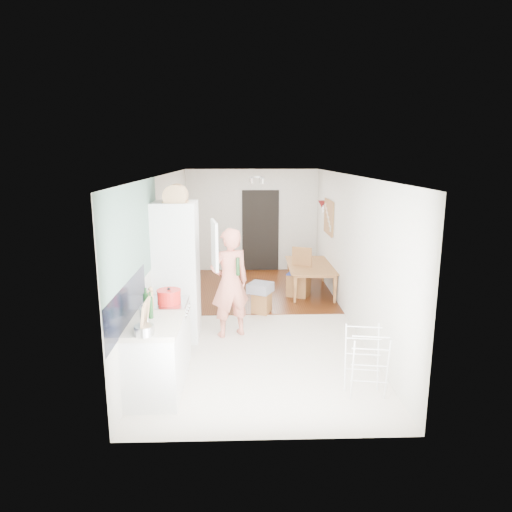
{
  "coord_description": "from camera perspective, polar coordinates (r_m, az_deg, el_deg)",
  "views": [
    {
      "loc": [
        -0.26,
        -7.61,
        2.83
      ],
      "look_at": [
        -0.01,
        0.2,
        1.09
      ],
      "focal_mm": 32.0,
      "sensor_mm": 36.0,
      "label": 1
    }
  ],
  "objects": [
    {
      "name": "steel_pan",
      "position": [
        5.15,
        -13.81,
        -9.0
      ],
      "size": [
        0.23,
        0.23,
        0.11
      ],
      "primitive_type": "cylinder",
      "rotation": [
        0.0,
        0.0,
        0.09
      ],
      "color": "#B5B5B7",
      "rests_on": "worktop"
    },
    {
      "name": "wall_sconce",
      "position": [
        10.37,
        8.25,
        6.42
      ],
      "size": [
        0.18,
        0.18,
        0.16
      ],
      "primitive_type": "cone",
      "color": "maroon",
      "rests_on": "room_shell"
    },
    {
      "name": "grey_drape",
      "position": [
        8.27,
        0.54,
        -3.99
      ],
      "size": [
        0.52,
        0.52,
        0.17
      ],
      "primitive_type": "cube",
      "rotation": [
        0.0,
        0.0,
        -0.46
      ],
      "color": "gray",
      "rests_on": "stool"
    },
    {
      "name": "bread_bin",
      "position": [
        6.83,
        -10.01,
        7.41
      ],
      "size": [
        0.42,
        0.41,
        0.19
      ],
      "primitive_type": null,
      "rotation": [
        0.0,
        0.0,
        -0.22
      ],
      "color": "tan",
      "rests_on": "fridge_housing"
    },
    {
      "name": "pinboard_frame",
      "position": [
        9.77,
        9.01,
        4.84
      ],
      "size": [
        0.0,
        0.94,
        0.74
      ],
      "primitive_type": "cube",
      "color": "#976131",
      "rests_on": "room_shell"
    },
    {
      "name": "pinboard",
      "position": [
        9.77,
        9.1,
        4.84
      ],
      "size": [
        0.03,
        0.9,
        0.7
      ],
      "primitive_type": "cube",
      "color": "tan",
      "rests_on": "room_shell"
    },
    {
      "name": "pepper_mill_back",
      "position": [
        5.87,
        -13.26,
        -5.76
      ],
      "size": [
        0.07,
        0.07,
        0.21
      ],
      "primitive_type": "cylinder",
      "rotation": [
        0.0,
        0.0,
        0.21
      ],
      "color": "tan",
      "rests_on": "worktop"
    },
    {
      "name": "stool",
      "position": [
        8.37,
        0.7,
        -5.82
      ],
      "size": [
        0.39,
        0.39,
        0.39
      ],
      "primitive_type": null,
      "rotation": [
        0.0,
        0.0,
        -0.42
      ],
      "color": "#976131",
      "rests_on": "floor"
    },
    {
      "name": "pepper_mill_front",
      "position": [
        5.99,
        -12.98,
        -5.32
      ],
      "size": [
        0.06,
        0.06,
        0.22
      ],
      "primitive_type": "cylinder",
      "rotation": [
        0.0,
        0.0,
        -0.03
      ],
      "color": "tan",
      "rests_on": "worktop"
    },
    {
      "name": "doorway_recess",
      "position": [
        11.25,
        0.56,
        3.16
      ],
      "size": [
        0.9,
        0.04,
        2.0
      ],
      "primitive_type": "cube",
      "color": "black",
      "rests_on": "room_shell"
    },
    {
      "name": "wood_floor_overlay",
      "position": [
        9.88,
        -0.22,
        -4.1
      ],
      "size": [
        3.2,
        3.3,
        0.01
      ],
      "primitive_type": "cube",
      "color": "#552C0B",
      "rests_on": "room_shell"
    },
    {
      "name": "held_bottle",
      "position": [
        6.96,
        -2.29,
        -1.31
      ],
      "size": [
        0.06,
        0.06,
        0.28
      ],
      "primitive_type": "cylinder",
      "color": "#1A421C",
      "rests_on": "person"
    },
    {
      "name": "fridge_door",
      "position": [
        6.67,
        -5.21,
        1.4
      ],
      "size": [
        0.14,
        0.56,
        0.7
      ],
      "primitive_type": "cube",
      "rotation": [
        0.0,
        0.0,
        -1.4
      ],
      "color": "white",
      "rests_on": "room_shell"
    },
    {
      "name": "room_shell",
      "position": [
        7.78,
        0.15,
        0.8
      ],
      "size": [
        3.2,
        7.0,
        2.5
      ],
      "primitive_type": null,
      "color": "silver",
      "rests_on": "ground"
    },
    {
      "name": "range_cooker",
      "position": [
        6.37,
        -11.22,
        -9.78
      ],
      "size": [
        0.6,
        0.6,
        0.88
      ],
      "primitive_type": "cube",
      "color": "white",
      "rests_on": "room_shell"
    },
    {
      "name": "tile_splashback",
      "position": [
        5.49,
        -15.74,
        -5.78
      ],
      "size": [
        0.02,
        1.9,
        0.5
      ],
      "primitive_type": "cube",
      "color": "black",
      "rests_on": "room_shell"
    },
    {
      "name": "bottle_c",
      "position": [
        5.35,
        -13.81,
        -7.55
      ],
      "size": [
        0.1,
        0.1,
        0.21
      ],
      "primitive_type": "cylinder",
      "rotation": [
        0.0,
        0.0,
        0.14
      ],
      "color": "silver",
      "rests_on": "worktop"
    },
    {
      "name": "dining_table",
      "position": [
        9.67,
        6.96,
        -3.04
      ],
      "size": [
        0.84,
        1.46,
        0.51
      ],
      "primitive_type": "imported",
      "rotation": [
        0.0,
        0.0,
        1.55
      ],
      "color": "#976131",
      "rests_on": "floor"
    },
    {
      "name": "fridge_housing",
      "position": [
        7.12,
        -9.9,
        -1.93
      ],
      "size": [
        0.66,
        0.66,
        2.15
      ],
      "primitive_type": "cube",
      "color": "white",
      "rests_on": "room_shell"
    },
    {
      "name": "worktop",
      "position": [
        5.52,
        -12.67,
        -8.39
      ],
      "size": [
        0.62,
        0.92,
        0.06
      ],
      "primitive_type": "cube",
      "color": "beige",
      "rests_on": "room_shell"
    },
    {
      "name": "red_casserole",
      "position": [
        6.12,
        -10.82,
        -4.99
      ],
      "size": [
        0.33,
        0.33,
        0.19
      ],
      "primitive_type": "cylinder",
      "rotation": [
        0.0,
        0.0,
        0.03
      ],
      "color": "red",
      "rests_on": "cooker_top"
    },
    {
      "name": "chopping_boards",
      "position": [
        5.2,
        -13.71,
        -7.28
      ],
      "size": [
        0.1,
        0.27,
        0.36
      ],
      "primitive_type": null,
      "rotation": [
        0.0,
        0.0,
        -0.23
      ],
      "color": "tan",
      "rests_on": "worktop"
    },
    {
      "name": "cooker_top",
      "position": [
        6.21,
        -11.4,
        -5.85
      ],
      "size": [
        0.6,
        0.6,
        0.04
      ],
      "primitive_type": "cube",
      "color": "#B5B5B7",
      "rests_on": "room_shell"
    },
    {
      "name": "drying_rack",
      "position": [
        5.71,
        13.56,
        -12.87
      ],
      "size": [
        0.48,
        0.45,
        0.83
      ],
      "primitive_type": null,
      "rotation": [
        0.0,
        0.0,
        -0.15
      ],
      "color": "white",
      "rests_on": "floor"
    },
    {
      "name": "sage_wall_panel",
      "position": [
        5.85,
        -14.93,
        2.45
      ],
      "size": [
        0.02,
        3.0,
        1.3
      ],
      "primitive_type": "cube",
      "color": "slate",
      "rests_on": "room_shell"
    },
    {
      "name": "fridge_interior",
      "position": [
        6.98,
        -7.52,
        1.85
      ],
      "size": [
        0.02,
        0.52,
        0.66
      ],
      "primitive_type": "cube",
      "color": "white",
      "rests_on": "room_shell"
    },
    {
      "name": "person",
      "position": [
        7.12,
        -3.31,
        -2.16
      ],
      "size": [
        0.88,
        0.74,
        2.06
      ],
      "primitive_type": "imported",
      "rotation": [
        0.0,
        0.0,
        3.54
      ],
      "color": "#DF7E66",
      "rests_on": "floor"
    },
    {
      "name": "base_cabinet",
      "position": [
        5.69,
        -12.45,
        -12.72
      ],
      "size": [
        0.6,
        0.9,
        0.86
      ],
      "primitive_type": "cube",
      "color": "white",
      "rests_on": "room_shell"
    },
    {
      "name": "bottle_a",
      "position": [
        5.71,
        -13.56,
        -5.9
      ],
      "size": [
        0.07,
        0.07,
        0.28
      ],
      "primitive_type": "cylinder",
      "rotation": [
        0.0,
        0.0,
        -0.12
      ],
      "color": "#1A421C",
      "rests_on": "worktop"
    },
    {
      "name": "bottle_b",
      "position": [
        5.61,
        -13.05,
        -6.3
      ],
      "size": [
        0.07,
        0.07,
        0.26
      ],
      "primitive_type": "cylinder",
      "rotation": [
        0.0,
        0.0,
        0.18
      ],
      "color": "#1A421C",
      "rests_on": "worktop"
    },
    {
      "name": "dining_chair",
      "position": [
        9.31,
        5.37,
        -2.09
      ],
      "size": [
        0.54,
        0.54,
        0.98
      ],
      "primitive_type": null,
      "rotation": [
        0.0,
        0.0,
        -0.4
      ],
      "color": "#976131",
      "rests_on": "floor"
    },
    {
      "name": "floor",
      "position": [
        8.12,
        0.15,
        -7.87
      ],
      "size": [
        3.2,
        7.0,
        0.01
      ],
      "primitive_type": "cube",
      "color": "beige",
      "rests_on": "ground"
    }
  ]
}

